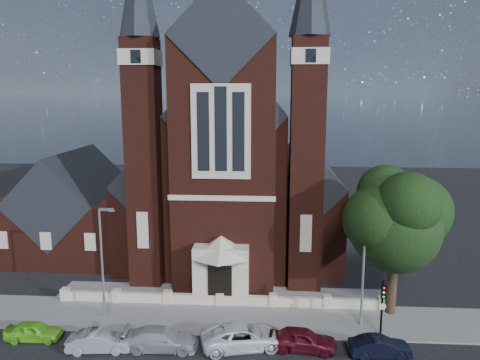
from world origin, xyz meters
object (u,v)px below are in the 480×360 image
object	(u,v)px
street_tree	(398,223)
car_dark_red	(303,340)
church	(236,165)
street_lamp_left	(103,257)
parish_hall	(74,212)
car_silver_a	(99,341)
car_navy	(380,347)
car_lime_van	(34,331)
car_silver_b	(161,339)
street_lamp_right	(365,263)
traffic_signal	(383,302)
car_white_suv	(243,336)

from	to	relation	value
street_tree	car_dark_red	size ratio (longest dim) A/B	2.54
church	street_lamp_left	xyz separation A→B (m)	(-7.91, -18.94, -3.59)
church	car_dark_red	xyz separation A→B (m)	(5.80, -22.27, -7.47)
car_dark_red	street_tree	bearing A→B (deg)	-47.89
parish_hall	car_dark_red	size ratio (longest dim) A/B	2.90
car_silver_a	street_tree	bearing A→B (deg)	-79.53
car_navy	car_silver_a	bearing A→B (deg)	88.39
street_tree	car_lime_van	distance (m)	25.45
street_tree	car_silver_b	distance (m)	17.71
car_silver_a	car_navy	xyz separation A→B (m)	(17.29, 0.55, -0.03)
car_dark_red	car_navy	bearing A→B (deg)	-89.01
street_tree	street_lamp_right	distance (m)	3.84
street_lamp_left	street_lamp_right	world-z (taller)	same
car_dark_red	car_navy	distance (m)	4.69
car_lime_van	car_silver_b	xyz separation A→B (m)	(8.52, -0.52, 0.06)
traffic_signal	street_lamp_right	bearing A→B (deg)	120.01
street_tree	church	bearing A→B (deg)	126.17
parish_hall	car_silver_a	bearing A→B (deg)	-63.30
church	car_silver_b	size ratio (longest dim) A/B	7.45
car_silver_b	car_navy	size ratio (longest dim) A/B	1.26
parish_hall	street_tree	size ratio (longest dim) A/B	1.14
car_navy	car_lime_van	bearing A→B (deg)	85.41
car_silver_b	car_white_suv	size ratio (longest dim) A/B	0.87
car_lime_van	car_navy	bearing A→B (deg)	-94.38
car_white_suv	car_navy	world-z (taller)	car_white_suv
church	street_lamp_right	bearing A→B (deg)	-61.96
church	car_silver_b	xyz separation A→B (m)	(-3.03, -22.72, -7.51)
car_dark_red	street_lamp_left	bearing A→B (deg)	81.90
traffic_signal	car_white_suv	xyz separation A→B (m)	(-8.90, -1.67, -1.84)
car_navy	church	bearing A→B (deg)	21.39
church	street_tree	distance (m)	21.38
car_silver_a	car_white_suv	bearing A→B (deg)	-90.14
church	traffic_signal	xyz separation A→B (m)	(11.00, -20.52, -5.60)
street_lamp_left	street_lamp_right	xyz separation A→B (m)	(18.00, 0.00, 0.00)
street_lamp_right	car_navy	xyz separation A→B (m)	(0.38, -3.70, -3.98)
car_silver_b	church	bearing A→B (deg)	-8.48
street_tree	car_silver_b	xyz separation A→B (m)	(-15.63, -5.49, -6.28)
traffic_signal	car_lime_van	world-z (taller)	traffic_signal
parish_hall	car_silver_b	bearing A→B (deg)	-53.89
parish_hall	street_lamp_right	size ratio (longest dim) A/B	1.51
street_lamp_left	parish_hall	bearing A→B (deg)	120.02
street_lamp_right	car_navy	distance (m)	5.45
church	parish_hall	world-z (taller)	church
church	car_silver_b	distance (m)	24.12
car_silver_b	street_lamp_left	bearing A→B (deg)	51.34
street_lamp_left	car_dark_red	distance (m)	14.63
church	car_silver_a	distance (m)	25.32
car_lime_van	car_white_suv	size ratio (longest dim) A/B	0.68
traffic_signal	car_silver_b	size ratio (longest dim) A/B	0.85
car_white_suv	car_navy	xyz separation A→B (m)	(8.37, -0.46, -0.13)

